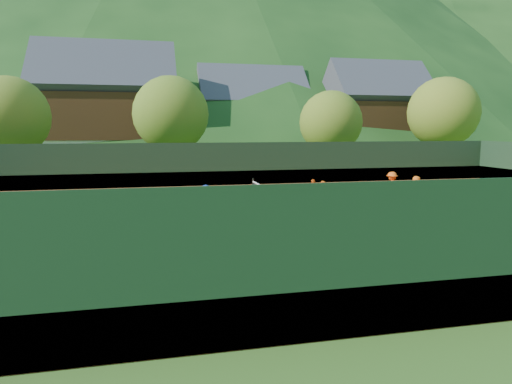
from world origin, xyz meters
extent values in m
plane|color=#2A5019|center=(0.00, 0.00, 0.00)|extent=(400.00, 400.00, 0.00)
cube|color=#BA4B1E|center=(0.00, 0.00, 0.01)|extent=(40.00, 24.00, 0.02)
cone|color=#163512|center=(90.00, 150.00, 47.50)|extent=(260.00, 260.00, 95.00)
imported|color=#18389D|center=(-3.77, -3.01, 0.97)|extent=(0.81, 0.68, 1.91)
imported|color=orange|center=(2.82, 2.20, 0.67)|extent=(0.78, 0.71, 1.31)
imported|color=#D15512|center=(2.13, 1.66, 0.75)|extent=(0.89, 0.43, 1.47)
imported|color=orange|center=(7.84, 1.66, 0.77)|extent=(0.75, 0.51, 1.50)
imported|color=orange|center=(6.99, 2.65, 0.84)|extent=(1.19, 0.88, 1.64)
sphere|color=#D0E426|center=(-0.78, -8.08, 0.05)|extent=(0.07, 0.07, 0.07)
sphere|color=#D0E426|center=(-1.18, -6.01, 0.05)|extent=(0.07, 0.07, 0.07)
sphere|color=#D0E426|center=(-5.90, -8.52, 0.05)|extent=(0.07, 0.07, 0.07)
sphere|color=#D0E426|center=(0.26, -3.97, 0.05)|extent=(0.07, 0.07, 0.07)
sphere|color=#D0E426|center=(-8.49, -3.83, 0.05)|extent=(0.07, 0.07, 0.07)
sphere|color=#D0E426|center=(-0.39, -7.92, 0.05)|extent=(0.07, 0.07, 0.07)
sphere|color=#D0E426|center=(-7.86, -7.10, 0.05)|extent=(0.07, 0.07, 0.07)
sphere|color=#D0E426|center=(5.49, -6.98, 0.05)|extent=(0.07, 0.07, 0.07)
sphere|color=#D0E426|center=(-4.65, -5.76, 0.05)|extent=(0.07, 0.07, 0.07)
sphere|color=#D0E426|center=(-2.42, -3.54, 0.05)|extent=(0.07, 0.07, 0.07)
sphere|color=#D0E426|center=(-2.57, -5.47, 0.05)|extent=(0.07, 0.07, 0.07)
sphere|color=#D0E426|center=(-2.37, -3.23, 0.05)|extent=(0.07, 0.07, 0.07)
sphere|color=#D0E426|center=(5.11, -6.88, 0.05)|extent=(0.07, 0.07, 0.07)
sphere|color=#D0E426|center=(6.09, -5.32, 0.05)|extent=(0.07, 0.07, 0.07)
sphere|color=#D0E426|center=(-7.40, -7.28, 0.05)|extent=(0.07, 0.07, 0.07)
sphere|color=#D0E426|center=(3.31, -6.59, 0.05)|extent=(0.07, 0.07, 0.07)
sphere|color=#D0E426|center=(2.05, -2.00, 0.05)|extent=(0.07, 0.07, 0.07)
sphere|color=#D0E426|center=(-8.06, -1.65, 0.05)|extent=(0.07, 0.07, 0.07)
sphere|color=#D0E426|center=(4.21, -3.04, 0.05)|extent=(0.07, 0.07, 0.07)
sphere|color=#D0E426|center=(0.74, -5.54, 0.05)|extent=(0.07, 0.07, 0.07)
sphere|color=#D0E426|center=(2.00, -2.97, 0.05)|extent=(0.07, 0.07, 0.07)
sphere|color=#D0E426|center=(3.01, -4.86, 0.05)|extent=(0.07, 0.07, 0.07)
sphere|color=#D0E426|center=(5.92, -1.69, 0.05)|extent=(0.07, 0.07, 0.07)
sphere|color=#D0E426|center=(2.56, -5.41, 0.05)|extent=(0.07, 0.07, 0.07)
sphere|color=#D0E426|center=(4.00, -5.90, 0.05)|extent=(0.07, 0.07, 0.07)
sphere|color=#D0E426|center=(1.33, -1.80, 0.05)|extent=(0.07, 0.07, 0.07)
sphere|color=#D0E426|center=(3.40, -4.26, 0.05)|extent=(0.07, 0.07, 0.07)
sphere|color=#D0E426|center=(-0.92, -4.55, 0.05)|extent=(0.07, 0.07, 0.07)
sphere|color=#D0E426|center=(3.11, -3.30, 0.05)|extent=(0.07, 0.07, 0.07)
cube|color=white|center=(11.88, 0.00, 0.02)|extent=(0.06, 10.97, 0.00)
cube|color=white|center=(0.00, -5.49, 0.02)|extent=(23.77, 0.06, 0.00)
cube|color=white|center=(0.00, 5.49, 0.02)|extent=(23.77, 0.06, 0.00)
cube|color=white|center=(0.00, -4.12, 0.02)|extent=(23.77, 0.06, 0.00)
cube|color=white|center=(0.00, 4.12, 0.02)|extent=(23.77, 0.06, 0.00)
cube|color=white|center=(-6.40, 0.00, 0.02)|extent=(0.06, 8.23, 0.00)
cube|color=silver|center=(6.40, 0.00, 0.02)|extent=(0.06, 8.23, 0.00)
cube|color=silver|center=(0.00, 0.00, 0.02)|extent=(12.80, 0.06, 0.00)
cube|color=silver|center=(0.00, 0.00, 0.02)|extent=(0.06, 10.97, 0.00)
cube|color=black|center=(0.00, 0.00, 0.47)|extent=(0.03, 11.97, 0.90)
cube|color=white|center=(0.00, 0.00, 0.94)|extent=(0.05, 11.97, 0.06)
cylinder|color=black|center=(0.00, -5.99, 0.57)|extent=(0.10, 0.10, 1.10)
cylinder|color=black|center=(0.00, 5.99, 0.57)|extent=(0.10, 0.10, 1.10)
cube|color=black|center=(0.00, 12.00, 1.52)|extent=(40.00, 0.05, 3.00)
cube|color=#195924|center=(0.00, 12.00, 0.52)|extent=(40.40, 0.05, 1.00)
cube|color=black|center=(0.00, -12.00, 1.52)|extent=(40.00, 0.05, 3.00)
cube|color=#1A5D2B|center=(0.00, -12.00, 0.52)|extent=(40.40, 0.05, 1.00)
cylinder|color=black|center=(-7.16, -4.97, 0.30)|extent=(0.02, 0.02, 0.55)
cylinder|color=black|center=(-6.61, -4.97, 0.30)|extent=(0.02, 0.02, 0.55)
cylinder|color=black|center=(-7.16, -4.42, 0.30)|extent=(0.02, 0.02, 0.55)
cylinder|color=black|center=(-6.61, -4.42, 0.30)|extent=(0.02, 0.02, 0.55)
cube|color=black|center=(-6.88, -4.69, 0.57)|extent=(0.55, 0.55, 0.02)
cube|color=black|center=(-6.88, -4.97, 0.80)|extent=(0.55, 0.02, 0.45)
cube|color=black|center=(-6.88, -4.42, 0.80)|extent=(0.55, 0.02, 0.45)
cube|color=black|center=(-7.16, -4.69, 0.80)|extent=(0.02, 0.55, 0.45)
cube|color=black|center=(-6.61, -4.69, 0.80)|extent=(0.02, 0.55, 0.45)
sphere|color=#CCE526|center=(-7.09, -4.90, 0.99)|extent=(0.07, 0.07, 0.07)
sphere|color=#CCE526|center=(-7.09, -4.76, 0.99)|extent=(0.07, 0.07, 0.07)
sphere|color=#CCE526|center=(-7.09, -4.63, 0.99)|extent=(0.07, 0.07, 0.07)
sphere|color=#CCE526|center=(-7.09, -4.49, 0.99)|extent=(0.07, 0.07, 0.07)
sphere|color=#CCE526|center=(-6.95, -4.90, 0.99)|extent=(0.07, 0.07, 0.07)
sphere|color=#CCE526|center=(-6.95, -4.76, 0.99)|extent=(0.07, 0.07, 0.07)
sphere|color=#CCE526|center=(-6.95, -4.63, 0.99)|extent=(0.07, 0.07, 0.07)
sphere|color=#CCE526|center=(-6.95, -4.49, 0.99)|extent=(0.07, 0.07, 0.07)
sphere|color=#CCE526|center=(-6.81, -4.90, 0.99)|extent=(0.07, 0.07, 0.07)
sphere|color=#CCE526|center=(-6.81, -4.76, 0.99)|extent=(0.07, 0.07, 0.07)
sphere|color=#CCE526|center=(-6.81, -4.63, 0.99)|extent=(0.07, 0.07, 0.07)
sphere|color=#CCE526|center=(-6.81, -4.49, 0.99)|extent=(0.07, 0.07, 0.07)
sphere|color=#CCE526|center=(-6.68, -4.90, 0.99)|extent=(0.07, 0.07, 0.07)
sphere|color=#CCE526|center=(-6.68, -4.76, 0.99)|extent=(0.07, 0.07, 0.07)
sphere|color=#CCE526|center=(-6.68, -4.63, 0.99)|extent=(0.07, 0.07, 0.07)
sphere|color=#CCE526|center=(-6.68, -4.49, 0.99)|extent=(0.07, 0.07, 0.07)
cube|color=beige|center=(-10.00, 30.00, 1.44)|extent=(12.00, 9.00, 2.88)
cube|color=#381F0F|center=(-10.00, 30.00, 5.12)|extent=(12.24, 9.18, 4.48)
cube|color=#3C3C44|center=(-10.00, 30.00, 7.96)|extent=(13.80, 9.93, 9.93)
cube|color=beige|center=(6.00, 34.00, 1.26)|extent=(11.00, 8.00, 2.52)
cube|color=#3A220F|center=(6.00, 34.00, 4.48)|extent=(11.22, 8.16, 3.92)
cube|color=#404048|center=(6.00, 34.00, 7.04)|extent=(12.65, 8.82, 8.82)
cube|color=beige|center=(20.00, 30.00, 1.35)|extent=(10.00, 8.00, 2.70)
cube|color=#361F0E|center=(20.00, 30.00, 4.80)|extent=(10.20, 8.16, 4.20)
cube|color=#3F3E46|center=(20.00, 30.00, 7.50)|extent=(11.50, 8.82, 8.82)
cylinder|color=#3D2618|center=(-16.00, 18.00, 1.35)|extent=(0.36, 0.36, 2.70)
sphere|color=#486C1C|center=(-16.00, 18.00, 4.88)|extent=(6.00, 6.00, 6.00)
cylinder|color=#42281A|center=(-4.00, 20.00, 1.44)|extent=(0.36, 0.36, 2.88)
sphere|color=#416D1D|center=(-4.00, 20.00, 5.20)|extent=(6.40, 6.40, 6.40)
cylinder|color=#3F2A19|center=(10.00, 19.00, 1.26)|extent=(0.36, 0.36, 2.52)
sphere|color=#476D1D|center=(10.00, 19.00, 4.55)|extent=(5.60, 5.60, 5.60)
cylinder|color=#3E2819|center=(22.00, 20.00, 1.53)|extent=(0.36, 0.36, 3.06)
sphere|color=#51741F|center=(22.00, 20.00, 5.53)|extent=(6.80, 6.80, 6.80)
camera|label=1|loc=(-5.67, -19.65, 3.99)|focal=32.00mm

